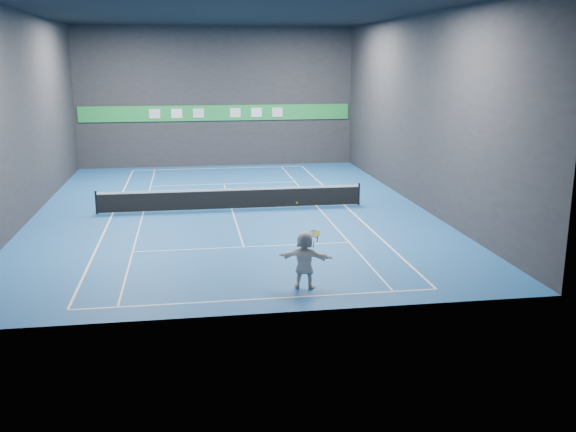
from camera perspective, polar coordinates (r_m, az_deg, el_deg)
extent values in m
plane|color=#1B5397|center=(30.53, -5.02, 0.61)|extent=(26.00, 26.00, 0.00)
plane|color=black|center=(29.81, -5.39, 17.71)|extent=(26.00, 26.00, 0.00)
cube|color=#28272A|center=(42.78, -6.38, 10.44)|extent=(18.00, 0.10, 9.00)
cube|color=#28272A|center=(16.95, -2.25, 5.55)|extent=(18.00, 0.10, 9.00)
cube|color=#28272A|center=(30.59, -22.44, 8.20)|extent=(0.10, 26.00, 9.00)
cube|color=#28272A|center=(31.71, 11.46, 9.12)|extent=(0.10, 26.00, 9.00)
cube|color=white|center=(19.17, -2.51, -7.39)|extent=(10.98, 0.08, 0.01)
cube|color=white|center=(42.17, -6.15, 4.25)|extent=(10.98, 0.08, 0.01)
cube|color=white|center=(30.67, -15.30, 0.24)|extent=(0.08, 23.78, 0.01)
cube|color=white|center=(31.36, 5.04, 0.97)|extent=(0.08, 23.78, 0.01)
cube|color=white|center=(30.54, -12.73, 0.33)|extent=(0.06, 23.78, 0.01)
cube|color=white|center=(31.06, 2.57, 0.88)|extent=(0.06, 23.78, 0.01)
cube|color=white|center=(24.35, -3.96, -2.77)|extent=(8.23, 0.06, 0.01)
cube|color=white|center=(36.78, -5.71, 2.86)|extent=(8.23, 0.06, 0.01)
cube|color=white|center=(30.53, -5.02, 0.62)|extent=(0.06, 12.80, 0.01)
imported|color=silver|center=(19.79, 1.49, -3.93)|extent=(1.76, 1.08, 1.81)
sphere|color=yellow|center=(19.32, 0.81, 1.17)|extent=(0.07, 0.07, 0.07)
cylinder|color=black|center=(30.65, -16.68, 1.15)|extent=(0.10, 0.10, 1.07)
cylinder|color=black|center=(31.42, 6.32, 1.96)|extent=(0.10, 0.10, 1.07)
cube|color=black|center=(30.42, -5.03, 1.47)|extent=(12.40, 0.03, 0.86)
cube|color=white|center=(30.32, -5.05, 2.36)|extent=(12.40, 0.04, 0.10)
cube|color=green|center=(42.79, -6.34, 9.10)|extent=(17.64, 0.06, 1.00)
cube|color=white|center=(42.74, -11.77, 8.89)|extent=(0.70, 0.04, 0.60)
cube|color=white|center=(42.69, -9.87, 8.97)|extent=(0.70, 0.04, 0.60)
cube|color=silver|center=(42.69, -7.97, 9.04)|extent=(0.70, 0.04, 0.60)
cube|color=white|center=(42.80, -4.71, 9.14)|extent=(0.70, 0.04, 0.60)
cube|color=white|center=(42.93, -2.83, 9.18)|extent=(0.70, 0.04, 0.60)
cube|color=silver|center=(43.10, -0.95, 9.21)|extent=(0.70, 0.04, 0.60)
torus|color=red|center=(19.66, 2.38, -1.59)|extent=(0.43, 0.36, 0.27)
cylinder|color=#D1E14F|center=(19.67, 2.53, -1.55)|extent=(0.37, 0.31, 0.22)
cylinder|color=red|center=(19.73, 2.63, -2.10)|extent=(0.04, 0.11, 0.18)
cylinder|color=yellow|center=(19.73, 2.29, -2.56)|extent=(0.07, 0.16, 0.25)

